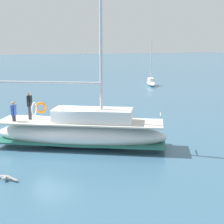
# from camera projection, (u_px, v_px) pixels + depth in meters

# --- Properties ---
(ground_plane) EXTENTS (400.00, 400.00, 0.00)m
(ground_plane) POSITION_uv_depth(u_px,v_px,m) (54.00, 147.00, 18.71)
(ground_plane) COLOR #38607A
(main_sailboat) EXTENTS (7.47, 9.24, 14.31)m
(main_sailboat) POSITION_uv_depth(u_px,v_px,m) (82.00, 131.00, 18.71)
(main_sailboat) COLOR silver
(main_sailboat) RESTS_ON ground
(moored_cutter_left) EXTENTS (4.25, 2.54, 6.26)m
(moored_cutter_left) POSITION_uv_depth(u_px,v_px,m) (151.00, 82.00, 47.41)
(moored_cutter_left) COLOR white
(moored_cutter_left) RESTS_ON ground
(seagull) EXTENTS (0.97, 0.82, 0.17)m
(seagull) POSITION_uv_depth(u_px,v_px,m) (6.00, 177.00, 14.13)
(seagull) COLOR silver
(seagull) RESTS_ON ground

